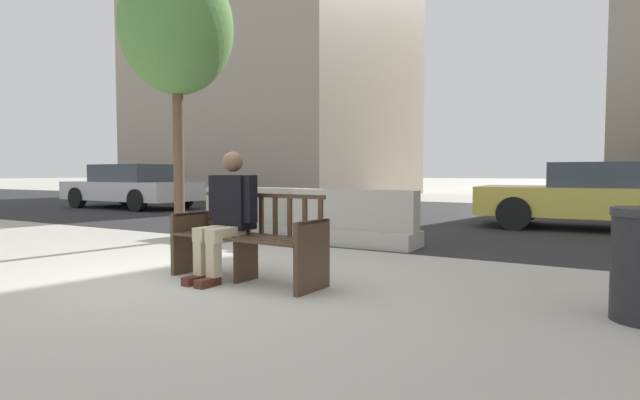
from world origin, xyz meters
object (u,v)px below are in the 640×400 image
object	(u,v)px
street_tree	(177,29)
car_taxi_near	(590,196)
jersey_barrier_centre	(353,223)
jersey_barrier_left	(256,216)
seated_person	(228,212)
car_sedan_mid	(132,186)
street_bench	(248,242)

from	to	relation	value
street_tree	car_taxi_near	world-z (taller)	street_tree
jersey_barrier_centre	car_taxi_near	distance (m)	5.20
jersey_barrier_centre	jersey_barrier_left	world-z (taller)	same
seated_person	street_tree	world-z (taller)	street_tree
seated_person	car_sedan_mid	xyz separation A→B (m)	(-9.40, 6.51, -0.01)
jersey_barrier_centre	car_taxi_near	bearing A→B (deg)	54.09
seated_person	street_tree	size ratio (longest dim) A/B	0.30
jersey_barrier_left	street_bench	bearing A→B (deg)	-53.99
jersey_barrier_left	street_tree	xyz separation A→B (m)	(-0.69, -1.11, 3.03)
street_bench	street_tree	bearing A→B (deg)	147.12
jersey_barrier_centre	street_bench	bearing A→B (deg)	-86.39
car_taxi_near	car_sedan_mid	world-z (taller)	car_sedan_mid
seated_person	car_sedan_mid	distance (m)	11.44
street_tree	car_sedan_mid	world-z (taller)	street_tree
car_taxi_near	jersey_barrier_left	bearing A→B (deg)	-140.90
seated_person	jersey_barrier_centre	size ratio (longest dim) A/B	0.66
street_tree	car_taxi_near	distance (m)	8.15
street_bench	seated_person	bearing A→B (deg)	-169.59
jersey_barrier_left	car_sedan_mid	xyz separation A→B (m)	(-7.49, 3.54, 0.34)
car_taxi_near	street_tree	bearing A→B (deg)	-137.74
seated_person	street_tree	xyz separation A→B (m)	(-2.60, 1.86, 2.68)
jersey_barrier_left	car_sedan_mid	distance (m)	8.29
seated_person	jersey_barrier_left	size ratio (longest dim) A/B	0.66
seated_person	car_taxi_near	distance (m)	7.68
jersey_barrier_centre	street_tree	xyz separation A→B (m)	(-2.64, -0.97, 3.03)
jersey_barrier_centre	seated_person	bearing A→B (deg)	-90.91
jersey_barrier_left	car_sedan_mid	size ratio (longest dim) A/B	0.44
car_taxi_near	car_sedan_mid	distance (m)	12.50
street_tree	car_taxi_near	xyz separation A→B (m)	(5.69, 5.17, -2.73)
street_bench	jersey_barrier_centre	bearing A→B (deg)	93.61
seated_person	car_taxi_near	bearing A→B (deg)	66.30
street_bench	jersey_barrier_left	xyz separation A→B (m)	(-2.13, 2.93, -0.06)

